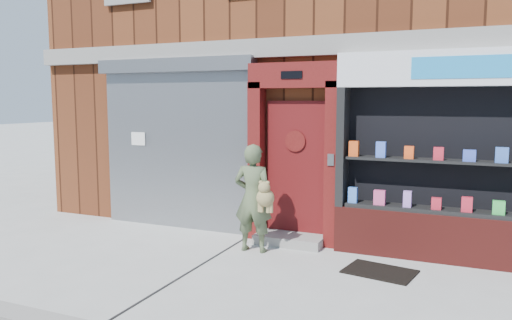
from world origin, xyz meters
The scene contains 7 objects.
ground centered at (0.00, 0.00, 0.00)m, with size 80.00×80.00×0.00m, color #9E9E99.
building centered at (0.00, 5.99, 4.00)m, with size 12.00×8.16×8.00m.
shutter_bay centered at (-3.00, 1.93, 1.72)m, with size 3.10×0.30×3.04m.
red_door_bay centered at (-0.75, 1.86, 1.46)m, with size 1.52×0.58×2.90m.
pharmacy_bay centered at (1.75, 1.81, 1.37)m, with size 3.50×0.41×3.00m.
woman centered at (-1.13, 1.12, 0.83)m, with size 0.70×0.48×1.66m.
doormat centered at (0.81, 0.92, 0.01)m, with size 0.91×0.63×0.02m, color black.
Camera 1 is at (1.86, -5.71, 2.31)m, focal length 35.00 mm.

